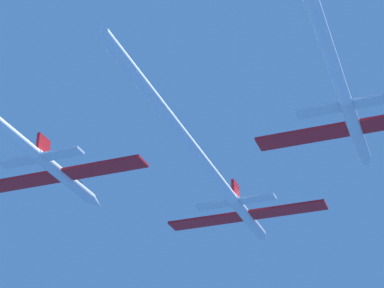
% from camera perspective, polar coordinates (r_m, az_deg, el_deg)
% --- Properties ---
extents(jet_lead, '(16.96, 41.33, 2.81)m').
position_cam_1_polar(jet_lead, '(65.81, 2.13, -2.93)').
color(jet_lead, white).
extents(jet_left_wing, '(16.96, 37.68, 2.81)m').
position_cam_1_polar(jet_left_wing, '(61.34, -14.20, 0.52)').
color(jet_left_wing, white).
extents(jet_right_wing, '(16.96, 42.51, 2.81)m').
position_cam_1_polar(jet_right_wing, '(52.29, 11.48, 6.37)').
color(jet_right_wing, white).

